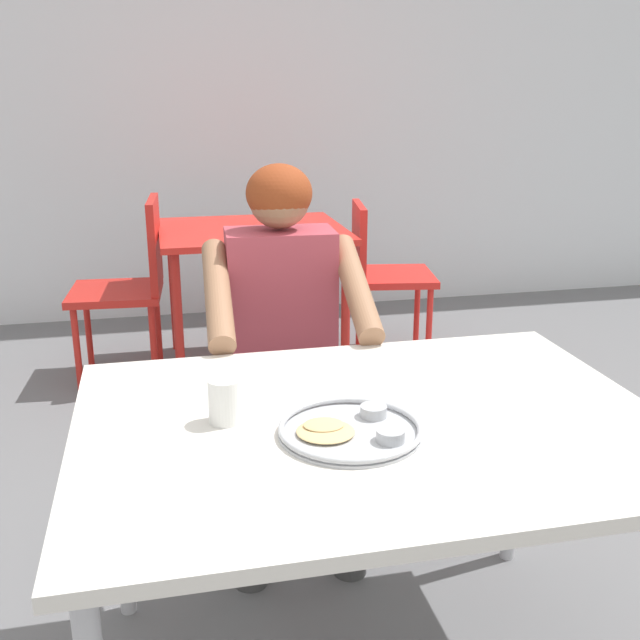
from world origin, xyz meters
The scene contains 9 objects.
back_wall centered at (0.00, 3.28, 1.70)m, with size 12.00×0.12×3.40m, color silver.
table_foreground centered at (-0.04, -0.04, 0.66)m, with size 1.27×0.94×0.72m.
thali_tray centered at (-0.11, -0.11, 0.73)m, with size 0.30×0.30×0.03m.
drinking_cup centered at (-0.36, 0.01, 0.77)m, with size 0.07×0.07×0.10m.
chair_foreground centered at (-0.09, 0.94, 0.50)m, with size 0.43×0.43×0.88m.
diner_foreground centered at (-0.10, 0.71, 0.71)m, with size 0.51×0.56×1.18m.
table_background_red centered at (-0.01, 2.21, 0.64)m, with size 0.92×0.81×0.73m.
chair_red_left centered at (-0.60, 2.19, 0.52)m, with size 0.47×0.46×0.90m.
chair_red_right centered at (0.67, 2.21, 0.49)m, with size 0.47×0.48×0.83m.
Camera 1 is at (-0.47, -1.45, 1.41)m, focal length 41.67 mm.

